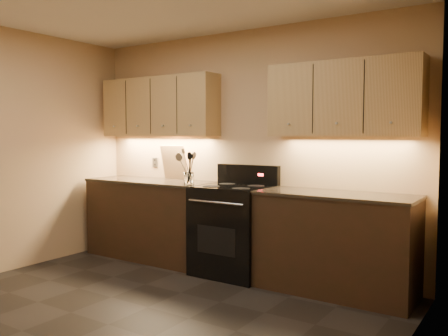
% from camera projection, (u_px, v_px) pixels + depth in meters
% --- Properties ---
extents(floor, '(4.00, 4.00, 0.00)m').
position_uv_depth(floor, '(108.00, 325.00, 3.66)').
color(floor, black).
rests_on(floor, ground).
extents(wall_back, '(4.00, 0.04, 2.60)m').
position_uv_depth(wall_back, '(244.00, 150.00, 5.23)').
color(wall_back, tan).
rests_on(wall_back, ground).
extents(wall_right, '(0.04, 4.00, 2.60)m').
position_uv_depth(wall_right, '(371.00, 167.00, 2.46)').
color(wall_right, tan).
rests_on(wall_right, ground).
extents(counter_left, '(1.62, 0.62, 0.93)m').
position_uv_depth(counter_left, '(152.00, 219.00, 5.65)').
color(counter_left, black).
rests_on(counter_left, ground).
extents(counter_right, '(1.46, 0.62, 0.93)m').
position_uv_depth(counter_right, '(335.00, 243.00, 4.38)').
color(counter_right, black).
rests_on(counter_right, ground).
extents(stove, '(0.76, 0.68, 1.14)m').
position_uv_depth(stove, '(234.00, 229.00, 4.98)').
color(stove, black).
rests_on(stove, ground).
extents(upper_cab_left, '(1.60, 0.30, 0.70)m').
position_uv_depth(upper_cab_left, '(159.00, 107.00, 5.68)').
color(upper_cab_left, tan).
rests_on(upper_cab_left, wall_back).
extents(upper_cab_right, '(1.44, 0.30, 0.70)m').
position_uv_depth(upper_cab_right, '(343.00, 99.00, 4.41)').
color(upper_cab_right, tan).
rests_on(upper_cab_right, wall_back).
extents(outlet_plate, '(0.08, 0.01, 0.12)m').
position_uv_depth(outlet_plate, '(155.00, 162.00, 5.96)').
color(outlet_plate, '#B2B5BA').
rests_on(outlet_plate, wall_back).
extents(utensil_crock, '(0.12, 0.12, 0.13)m').
position_uv_depth(utensil_crock, '(189.00, 179.00, 5.11)').
color(utensil_crock, white).
rests_on(utensil_crock, counter_left).
extents(cutting_board, '(0.35, 0.16, 0.42)m').
position_uv_depth(cutting_board, '(174.00, 162.00, 5.71)').
color(cutting_board, tan).
rests_on(cutting_board, counter_left).
extents(wooden_spoon, '(0.11, 0.14, 0.34)m').
position_uv_depth(wooden_spoon, '(188.00, 167.00, 5.12)').
color(wooden_spoon, tan).
rests_on(wooden_spoon, utensil_crock).
extents(black_spoon, '(0.10, 0.12, 0.34)m').
position_uv_depth(black_spoon, '(190.00, 168.00, 5.12)').
color(black_spoon, black).
rests_on(black_spoon, utensil_crock).
extents(black_turner, '(0.12, 0.18, 0.34)m').
position_uv_depth(black_turner, '(188.00, 168.00, 5.08)').
color(black_turner, black).
rests_on(black_turner, utensil_crock).
extents(steel_spatula, '(0.18, 0.14, 0.41)m').
position_uv_depth(steel_spatula, '(191.00, 165.00, 5.08)').
color(steel_spatula, silver).
rests_on(steel_spatula, utensil_crock).
extents(steel_skimmer, '(0.23, 0.13, 0.35)m').
position_uv_depth(steel_skimmer, '(191.00, 168.00, 5.09)').
color(steel_skimmer, silver).
rests_on(steel_skimmer, utensil_crock).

